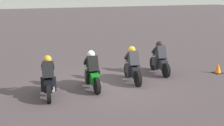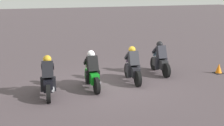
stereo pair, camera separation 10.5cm
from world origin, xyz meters
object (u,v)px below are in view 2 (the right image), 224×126
rider_lane_a (160,61)px  rider_lane_b (133,67)px  rider_lane_d (48,80)px  traffic_cone (219,69)px  rider_lane_c (92,73)px

rider_lane_a → rider_lane_b: (-0.68, 1.78, 0.00)m
rider_lane_d → traffic_cone: rider_lane_d is taller
rider_lane_a → rider_lane_c: (-0.89, 3.67, 0.00)m
rider_lane_c → rider_lane_d: 1.78m
rider_lane_a → rider_lane_d: same height
rider_lane_a → rider_lane_d: 5.55m
rider_lane_c → traffic_cone: rider_lane_c is taller
rider_lane_c → rider_lane_d: (-0.23, 1.77, 0.00)m
rider_lane_c → traffic_cone: (-0.17, -6.21, -0.41)m
rider_lane_b → rider_lane_d: same height
rider_lane_c → rider_lane_a: bearing=-70.6°
rider_lane_c → rider_lane_d: bearing=103.1°
rider_lane_b → rider_lane_c: bearing=105.6°
rider_lane_a → rider_lane_d: (-1.11, 5.43, 0.00)m
rider_lane_b → rider_lane_a: bearing=-59.6°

